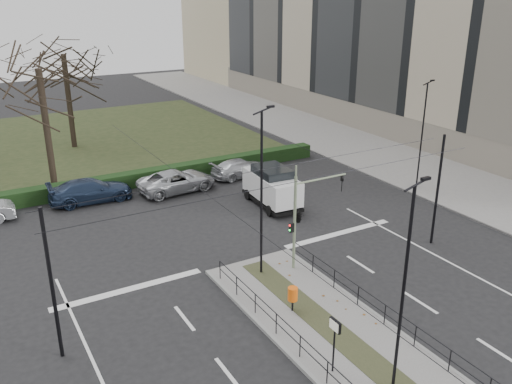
% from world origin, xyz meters
% --- Properties ---
extents(ground, '(140.00, 140.00, 0.00)m').
position_xyz_m(ground, '(0.00, 0.00, 0.00)').
color(ground, black).
rests_on(ground, ground).
extents(median_island, '(4.40, 15.00, 0.14)m').
position_xyz_m(median_island, '(0.00, -2.50, 0.07)').
color(median_island, slate).
rests_on(median_island, ground).
extents(sidewalk_east, '(8.00, 90.00, 0.14)m').
position_xyz_m(sidewalk_east, '(18.00, 22.00, 0.07)').
color(sidewalk_east, slate).
rests_on(sidewalk_east, ground).
extents(park, '(38.00, 26.00, 0.10)m').
position_xyz_m(park, '(-6.00, 32.00, 0.05)').
color(park, '#243018').
rests_on(park, ground).
extents(hedge, '(38.00, 1.00, 1.00)m').
position_xyz_m(hedge, '(-6.00, 18.60, 0.50)').
color(hedge, black).
rests_on(hedge, ground).
extents(apartment_block, '(13.09, 52.10, 21.64)m').
position_xyz_m(apartment_block, '(27.97, 23.97, 10.39)').
color(apartment_block, '#BBAF87').
rests_on(apartment_block, ground).
extents(median_railing, '(4.14, 13.24, 0.92)m').
position_xyz_m(median_railing, '(0.00, -2.60, 0.98)').
color(median_railing, black).
rests_on(median_railing, median_island).
extents(catenary, '(20.00, 34.00, 6.00)m').
position_xyz_m(catenary, '(0.00, 1.62, 3.42)').
color(catenary, black).
rests_on(catenary, ground).
extents(traffic_light, '(3.17, 1.82, 4.67)m').
position_xyz_m(traffic_light, '(1.77, 3.18, 2.86)').
color(traffic_light, gray).
rests_on(traffic_light, median_island).
extents(litter_bin, '(0.42, 0.42, 1.09)m').
position_xyz_m(litter_bin, '(-0.60, 0.08, 0.92)').
color(litter_bin, black).
rests_on(litter_bin, median_island).
extents(info_panel, '(0.12, 0.55, 2.11)m').
position_xyz_m(info_panel, '(-1.49, -3.83, 1.80)').
color(info_panel, black).
rests_on(info_panel, median_island).
extents(streetlamp_median_near, '(0.63, 0.13, 7.49)m').
position_xyz_m(streetlamp_median_near, '(-0.20, -5.52, 3.95)').
color(streetlamp_median_near, black).
rests_on(streetlamp_median_near, median_island).
extents(streetlamp_median_far, '(0.67, 0.14, 7.99)m').
position_xyz_m(streetlamp_median_far, '(-0.08, 3.55, 4.20)').
color(streetlamp_median_far, black).
rests_on(streetlamp_median_far, median_island).
extents(streetlamp_sidewalk, '(0.60, 0.12, 7.20)m').
position_xyz_m(streetlamp_sidewalk, '(15.15, 8.56, 3.80)').
color(streetlamp_sidewalk, black).
rests_on(streetlamp_sidewalk, sidewalk_east).
extents(parked_car_third, '(5.26, 2.32, 1.50)m').
position_xyz_m(parked_car_third, '(-4.75, 17.12, 0.75)').
color(parked_car_third, '#1E2C46').
rests_on(parked_car_third, ground).
extents(parked_car_fourth, '(5.39, 2.80, 1.45)m').
position_xyz_m(parked_car_fourth, '(0.75, 16.18, 0.73)').
color(parked_car_fourth, '#ABAEB3').
rests_on(parked_car_fourth, ground).
extents(white_van, '(2.37, 4.79, 2.48)m').
position_xyz_m(white_van, '(4.99, 10.91, 1.29)').
color(white_van, silver).
rests_on(white_van, ground).
extents(bare_tree_center, '(7.64, 7.64, 10.28)m').
position_xyz_m(bare_tree_center, '(-2.89, 30.43, 7.27)').
color(bare_tree_center, black).
rests_on(bare_tree_center, park).
extents(bare_tree_near, '(6.46, 6.46, 10.59)m').
position_xyz_m(bare_tree_near, '(-6.32, 20.83, 7.48)').
color(bare_tree_near, black).
rests_on(bare_tree_near, park).
extents(parked_car_fifth, '(4.59, 2.20, 1.29)m').
position_xyz_m(parked_car_fifth, '(5.88, 16.71, 0.64)').
color(parked_car_fifth, '#ABAEB3').
rests_on(parked_car_fifth, ground).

